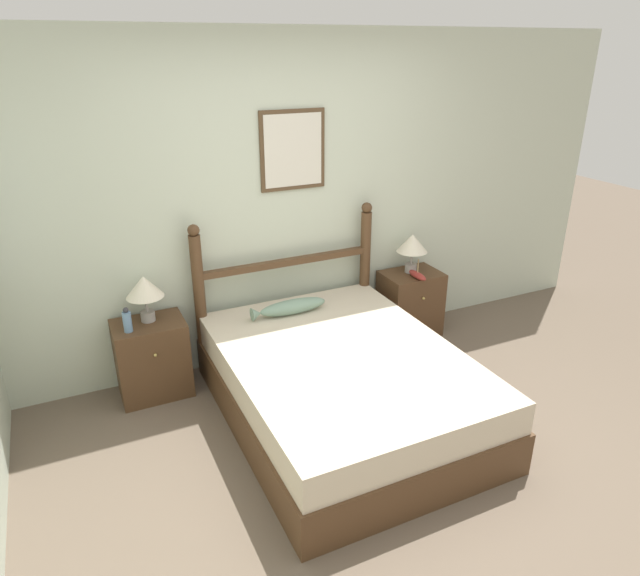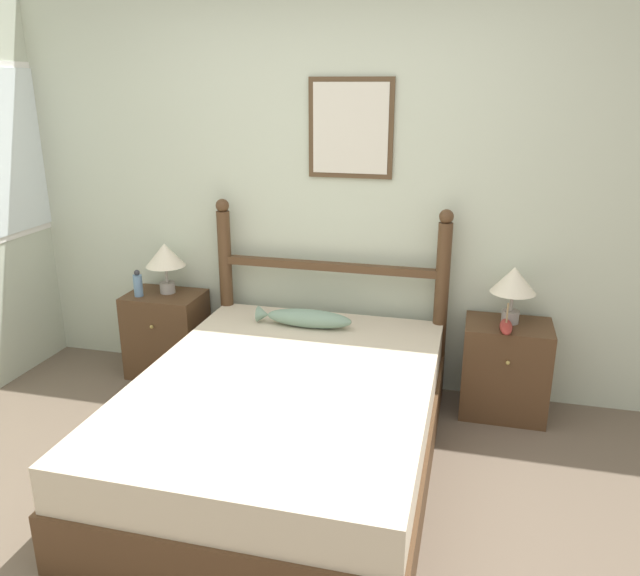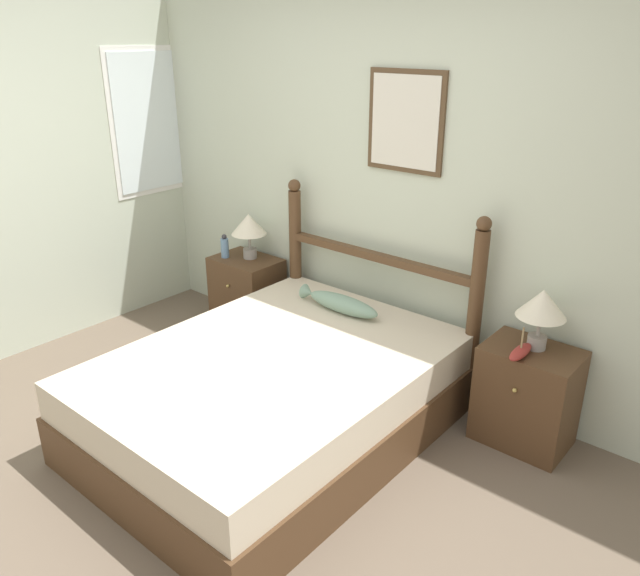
# 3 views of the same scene
# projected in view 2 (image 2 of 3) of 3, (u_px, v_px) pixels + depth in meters

# --- Properties ---
(ground_plane) EXTENTS (16.00, 16.00, 0.00)m
(ground_plane) POSITION_uv_depth(u_px,v_px,m) (241.00, 541.00, 2.78)
(ground_plane) COLOR brown
(wall_back) EXTENTS (6.40, 0.08, 2.55)m
(wall_back) POSITION_uv_depth(u_px,v_px,m) (332.00, 193.00, 3.97)
(wall_back) COLOR beige
(wall_back) RESTS_ON ground_plane
(bed) EXTENTS (1.52, 2.04, 0.51)m
(bed) POSITION_uv_depth(u_px,v_px,m) (285.00, 422.00, 3.27)
(bed) COLOR #4C331E
(bed) RESTS_ON ground_plane
(headboard) EXTENTS (1.52, 0.09, 1.23)m
(headboard) POSITION_uv_depth(u_px,v_px,m) (329.00, 292.00, 4.04)
(headboard) COLOR #4C331E
(headboard) RESTS_ON ground_plane
(nightstand_left) EXTENTS (0.51, 0.39, 0.58)m
(nightstand_left) POSITION_uv_depth(u_px,v_px,m) (167.00, 334.00, 4.32)
(nightstand_left) COLOR #4C331E
(nightstand_left) RESTS_ON ground_plane
(nightstand_right) EXTENTS (0.51, 0.39, 0.58)m
(nightstand_right) POSITION_uv_depth(u_px,v_px,m) (505.00, 369.00, 3.79)
(nightstand_right) COLOR #4C331E
(nightstand_right) RESTS_ON ground_plane
(table_lamp_left) EXTENTS (0.26, 0.26, 0.35)m
(table_lamp_left) POSITION_uv_depth(u_px,v_px,m) (165.00, 257.00, 4.18)
(table_lamp_left) COLOR gray
(table_lamp_left) RESTS_ON nightstand_left
(table_lamp_right) EXTENTS (0.26, 0.26, 0.35)m
(table_lamp_right) POSITION_uv_depth(u_px,v_px,m) (514.00, 282.00, 3.64)
(table_lamp_right) COLOR gray
(table_lamp_right) RESTS_ON nightstand_right
(bottle) EXTENTS (0.06, 0.06, 0.18)m
(bottle) POSITION_uv_depth(u_px,v_px,m) (138.00, 284.00, 4.16)
(bottle) COLOR #668CB2
(bottle) RESTS_ON nightstand_left
(model_boat) EXTENTS (0.07, 0.23, 0.17)m
(model_boat) POSITION_uv_depth(u_px,v_px,m) (506.00, 327.00, 3.59)
(model_boat) COLOR maroon
(model_boat) RESTS_ON nightstand_right
(fish_pillow) EXTENTS (0.60, 0.13, 0.11)m
(fish_pillow) POSITION_uv_depth(u_px,v_px,m) (305.00, 318.00, 3.84)
(fish_pillow) COLOR gray
(fish_pillow) RESTS_ON bed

